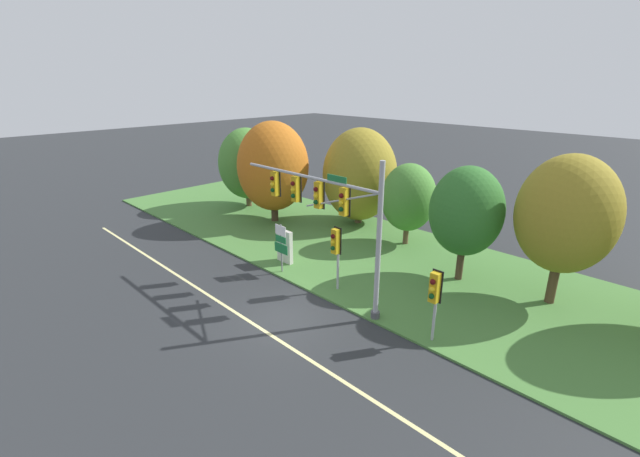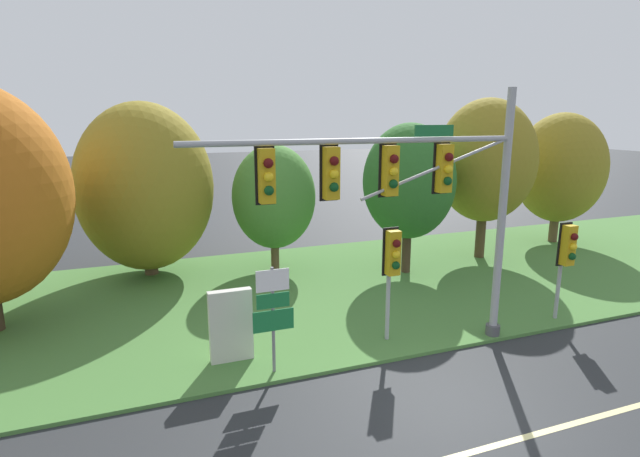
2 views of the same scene
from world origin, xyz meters
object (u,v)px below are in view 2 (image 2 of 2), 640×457
object	(u,v)px
pedestrian_signal_near_kerb	(392,260)
tree_right_far	(486,161)
tree_mid_verge	(274,197)
tree_behind_signpost	(145,187)
route_sign_post	(273,308)
tree_furthest_back	(560,168)
traffic_signal_mast	(410,188)
pedestrian_signal_further_along	(567,251)
info_kiosk	(231,326)
tree_tall_centre	(409,182)

from	to	relation	value
pedestrian_signal_near_kerb	tree_right_far	world-z (taller)	tree_right_far
pedestrian_signal_near_kerb	tree_mid_verge	world-z (taller)	tree_mid_verge
tree_behind_signpost	tree_right_far	distance (m)	14.11
route_sign_post	tree_furthest_back	size ratio (longest dim) A/B	0.42
traffic_signal_mast	tree_mid_verge	distance (m)	8.58
tree_behind_signpost	pedestrian_signal_further_along	bearing A→B (deg)	-38.81
tree_furthest_back	traffic_signal_mast	bearing A→B (deg)	-148.93
pedestrian_signal_further_along	info_kiosk	xyz separation A→B (m)	(-9.98, 1.00, -1.27)
tree_behind_signpost	info_kiosk	xyz separation A→B (m)	(1.62, -8.33, -2.54)
tree_right_far	tree_furthest_back	xyz separation A→B (m)	(5.27, 1.02, -0.59)
traffic_signal_mast	info_kiosk	xyz separation A→B (m)	(-4.40, 1.13, -3.48)
tree_behind_signpost	tree_right_far	xyz separation A→B (m)	(13.85, -2.60, 0.79)
tree_mid_verge	tree_furthest_back	xyz separation A→B (m)	(14.31, -0.48, 0.69)
tree_behind_signpost	tree_furthest_back	xyz separation A→B (m)	(19.12, -1.58, 0.20)
traffic_signal_mast	route_sign_post	world-z (taller)	traffic_signal_mast
pedestrian_signal_near_kerb	tree_mid_verge	bearing A→B (deg)	98.51
pedestrian_signal_near_kerb	tree_furthest_back	distance (m)	15.07
tree_tall_centre	tree_right_far	world-z (taller)	tree_right_far
traffic_signal_mast	tree_tall_centre	size ratio (longest dim) A/B	1.47
tree_tall_centre	tree_right_far	distance (m)	4.31
pedestrian_signal_near_kerb	info_kiosk	distance (m)	4.59
pedestrian_signal_further_along	info_kiosk	size ratio (longest dim) A/B	1.61
pedestrian_signal_further_along	tree_furthest_back	xyz separation A→B (m)	(7.52, 7.75, 1.46)
route_sign_post	info_kiosk	bearing A→B (deg)	131.48
route_sign_post	tree_behind_signpost	size ratio (longest dim) A/B	0.40
route_sign_post	tree_mid_verge	distance (m)	8.63
tree_furthest_back	info_kiosk	xyz separation A→B (m)	(-17.50, -6.76, -2.74)
traffic_signal_mast	pedestrian_signal_further_along	bearing A→B (deg)	1.40
traffic_signal_mast	pedestrian_signal_further_along	size ratio (longest dim) A/B	2.85
pedestrian_signal_near_kerb	tree_behind_signpost	bearing A→B (deg)	124.11
traffic_signal_mast	pedestrian_signal_further_along	xyz separation A→B (m)	(5.58, 0.14, -2.21)
traffic_signal_mast	pedestrian_signal_further_along	distance (m)	6.00
route_sign_post	tree_furthest_back	world-z (taller)	tree_furthest_back
pedestrian_signal_near_kerb	tree_right_far	distance (m)	10.21
traffic_signal_mast	tree_furthest_back	distance (m)	15.31
pedestrian_signal_further_along	tree_mid_verge	world-z (taller)	tree_mid_verge
info_kiosk	tree_furthest_back	bearing A→B (deg)	21.12
pedestrian_signal_near_kerb	tree_tall_centre	size ratio (longest dim) A/B	0.55
route_sign_post	tree_behind_signpost	distance (m)	9.80
tree_mid_verge	tree_tall_centre	xyz separation A→B (m)	(4.83, -2.25, 0.67)
tree_mid_verge	tree_tall_centre	distance (m)	5.38
tree_tall_centre	tree_right_far	bearing A→B (deg)	10.19
traffic_signal_mast	tree_tall_centre	world-z (taller)	traffic_signal_mast
traffic_signal_mast	pedestrian_signal_further_along	world-z (taller)	traffic_signal_mast
tree_tall_centre	tree_right_far	xyz separation A→B (m)	(4.20, 0.76, 0.61)
route_sign_post	tree_right_far	size ratio (longest dim) A/B	0.39
tree_behind_signpost	info_kiosk	world-z (taller)	tree_behind_signpost
pedestrian_signal_near_kerb	tree_mid_verge	distance (m)	7.82
traffic_signal_mast	tree_mid_verge	size ratio (longest dim) A/B	1.72
info_kiosk	tree_right_far	bearing A→B (deg)	25.15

